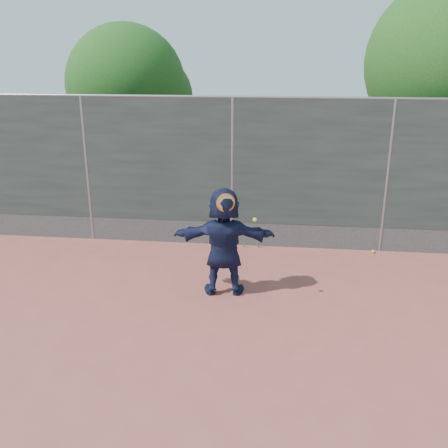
# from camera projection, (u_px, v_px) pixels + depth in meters

# --- Properties ---
(ground) EXTENTS (80.00, 80.00, 0.00)m
(ground) POSITION_uv_depth(u_px,v_px,m) (207.00, 333.00, 7.13)
(ground) COLOR #9E4C42
(ground) RESTS_ON ground
(player) EXTENTS (1.71, 0.68, 1.80)m
(player) POSITION_uv_depth(u_px,v_px,m) (224.00, 241.00, 8.07)
(player) COLOR #161C3D
(player) RESTS_ON ground
(ball_ground) EXTENTS (0.07, 0.07, 0.07)m
(ball_ground) POSITION_uv_depth(u_px,v_px,m) (373.00, 252.00, 9.95)
(ball_ground) COLOR #B2DA30
(ball_ground) RESTS_ON ground
(fence) EXTENTS (20.00, 0.06, 3.03)m
(fence) POSITION_uv_depth(u_px,v_px,m) (232.00, 170.00, 9.90)
(fence) COLOR #38423D
(fence) RESTS_ON ground
(swing_action) EXTENTS (0.63, 0.20, 0.51)m
(swing_action) POSITION_uv_depth(u_px,v_px,m) (228.00, 206.00, 7.64)
(swing_action) COLOR orange
(swing_action) RESTS_ON ground
(tree_left) EXTENTS (3.15, 3.00, 4.53)m
(tree_left) POSITION_uv_depth(u_px,v_px,m) (133.00, 88.00, 12.63)
(tree_left) COLOR #382314
(tree_left) RESTS_ON ground
(weed_clump) EXTENTS (0.68, 0.07, 0.30)m
(weed_clump) POSITION_uv_depth(u_px,v_px,m) (246.00, 241.00, 10.23)
(weed_clump) COLOR #387226
(weed_clump) RESTS_ON ground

